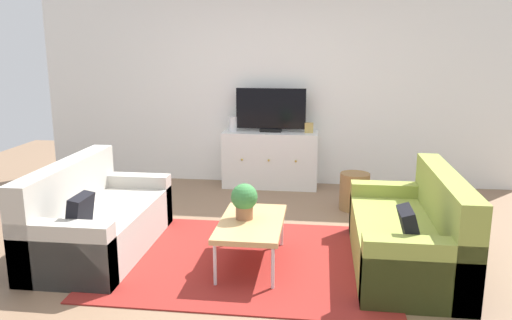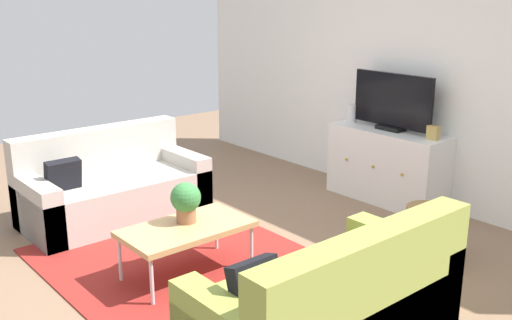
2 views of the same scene
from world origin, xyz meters
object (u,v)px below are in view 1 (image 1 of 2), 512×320
at_px(mantel_clock, 309,128).
at_px(wicker_basket, 354,191).
at_px(glass_vase, 233,124).
at_px(potted_plant, 244,199).
at_px(flat_screen_tv, 271,110).
at_px(couch_left_side, 93,222).
at_px(tv_console, 270,159).
at_px(coffee_table, 251,224).
at_px(couch_right_side, 414,237).

height_order(mantel_clock, wicker_basket, mantel_clock).
bearing_deg(wicker_basket, glass_vase, 151.52).
bearing_deg(potted_plant, flat_screen_tv, 90.49).
relative_size(couch_left_side, wicker_basket, 3.88).
height_order(potted_plant, wicker_basket, potted_plant).
bearing_deg(flat_screen_tv, couch_left_side, -120.32).
height_order(couch_left_side, wicker_basket, couch_left_side).
relative_size(potted_plant, tv_console, 0.25).
height_order(coffee_table, tv_console, tv_console).
height_order(glass_vase, wicker_basket, glass_vase).
relative_size(couch_left_side, mantel_clock, 12.77).
distance_m(glass_vase, wicker_basket, 1.88).
height_order(couch_right_side, wicker_basket, couch_right_side).
relative_size(tv_console, wicker_basket, 2.91).
relative_size(glass_vase, mantel_clock, 1.48).
height_order(couch_left_side, tv_console, couch_left_side).
distance_m(couch_right_side, glass_vase, 3.14).
xyz_separation_m(flat_screen_tv, glass_vase, (-0.50, -0.02, -0.19)).
distance_m(mantel_clock, wicker_basket, 1.17).
distance_m(potted_plant, flat_screen_tv, 2.51).
height_order(flat_screen_tv, wicker_basket, flat_screen_tv).
xyz_separation_m(couch_right_side, flat_screen_tv, (-1.47, 2.39, 0.75)).
bearing_deg(couch_left_side, potted_plant, -3.11).
bearing_deg(coffee_table, couch_left_side, 175.24).
bearing_deg(mantel_clock, coffee_table, -99.41).
bearing_deg(tv_console, couch_right_side, -58.24).
bearing_deg(wicker_basket, couch_right_side, -74.94).
height_order(couch_left_side, couch_right_side, same).
relative_size(flat_screen_tv, mantel_clock, 7.01).
bearing_deg(flat_screen_tv, potted_plant, -89.51).
distance_m(tv_console, glass_vase, 0.69).
bearing_deg(potted_plant, tv_console, 90.49).
bearing_deg(mantel_clock, couch_right_side, -67.82).
relative_size(potted_plant, mantel_clock, 2.39).
bearing_deg(glass_vase, couch_right_side, -50.29).
xyz_separation_m(couch_right_side, wicker_basket, (-0.41, 1.53, -0.06)).
distance_m(couch_left_side, couch_right_side, 2.87).
relative_size(flat_screen_tv, glass_vase, 4.74).
distance_m(couch_right_side, wicker_basket, 1.58).
xyz_separation_m(tv_console, wicker_basket, (1.06, -0.85, -0.16)).
distance_m(coffee_table, glass_vase, 2.61).
distance_m(coffee_table, potted_plant, 0.22).
xyz_separation_m(couch_left_side, glass_vase, (0.90, 2.37, 0.56)).
distance_m(couch_left_side, tv_console, 2.76).
xyz_separation_m(couch_right_side, potted_plant, (-1.45, -0.08, 0.30)).
distance_m(couch_left_side, flat_screen_tv, 2.87).
distance_m(coffee_table, tv_console, 2.50).
height_order(coffee_table, potted_plant, potted_plant).
xyz_separation_m(coffee_table, wicker_basket, (0.97, 1.65, -0.15)).
distance_m(potted_plant, tv_console, 2.46).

